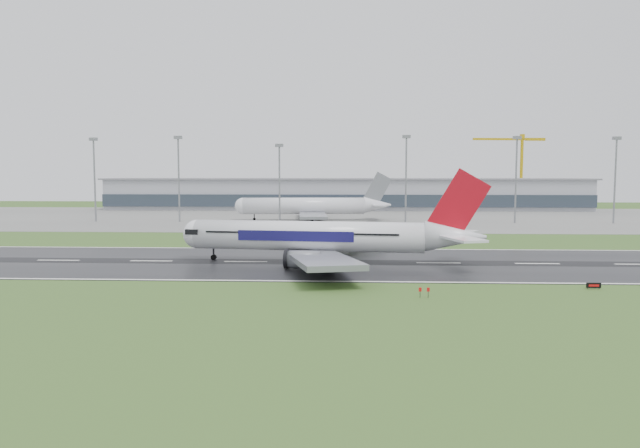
{
  "coord_description": "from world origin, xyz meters",
  "views": [
    {
      "loc": [
        1.23,
        -121.99,
        18.58
      ],
      "look_at": [
        -5.0,
        12.0,
        7.0
      ],
      "focal_mm": 33.36,
      "sensor_mm": 36.0,
      "label": 1
    }
  ],
  "objects": [
    {
      "name": "apron",
      "position": [
        0.0,
        125.0,
        0.04
      ],
      "size": [
        400.0,
        130.0,
        0.08
      ],
      "primitive_type": "cube",
      "color": "slate",
      "rests_on": "ground"
    },
    {
      "name": "ground",
      "position": [
        0.0,
        0.0,
        0.0
      ],
      "size": [
        520.0,
        520.0,
        0.0
      ],
      "primitive_type": "plane",
      "color": "#30521E",
      "rests_on": "ground"
    },
    {
      "name": "floodmast_5",
      "position": [
        98.82,
        100.0,
        15.25
      ],
      "size": [
        0.64,
        0.64,
        30.5
      ],
      "primitive_type": "cylinder",
      "color": "gray",
      "rests_on": "ground"
    },
    {
      "name": "runway_sign",
      "position": [
        40.69,
        -26.17,
        0.52
      ],
      "size": [
        2.31,
        0.45,
        1.04
      ],
      "primitive_type": null,
      "rotation": [
        0.0,
        0.0,
        0.08
      ],
      "color": "black",
      "rests_on": "ground"
    },
    {
      "name": "main_airliner",
      "position": [
        -2.55,
        -0.73,
        9.36
      ],
      "size": [
        69.45,
        66.85,
        18.52
      ],
      "primitive_type": null,
      "rotation": [
        0.0,
        0.0,
        -0.12
      ],
      "color": "white",
      "rests_on": "runway"
    },
    {
      "name": "floodmast_0",
      "position": [
        -94.9,
        100.0,
        15.33
      ],
      "size": [
        0.64,
        0.64,
        30.65
      ],
      "primitive_type": "cylinder",
      "color": "gray",
      "rests_on": "ground"
    },
    {
      "name": "floodmast_2",
      "position": [
        -24.3,
        100.0,
        14.08
      ],
      "size": [
        0.64,
        0.64,
        28.17
      ],
      "primitive_type": "cylinder",
      "color": "gray",
      "rests_on": "ground"
    },
    {
      "name": "parked_airliner",
      "position": [
        -13.2,
        108.67,
        9.16
      ],
      "size": [
        66.5,
        62.59,
        18.17
      ],
      "primitive_type": null,
      "rotation": [
        0.0,
        0.0,
        0.08
      ],
      "color": "silver",
      "rests_on": "apron"
    },
    {
      "name": "floodmast_3",
      "position": [
        22.85,
        100.0,
        15.64
      ],
      "size": [
        0.64,
        0.64,
        31.28
      ],
      "primitive_type": "cylinder",
      "color": "gray",
      "rests_on": "ground"
    },
    {
      "name": "tower_crane",
      "position": [
        93.68,
        200.0,
        19.68
      ],
      "size": [
        39.38,
        7.37,
        39.36
      ],
      "primitive_type": null,
      "rotation": [
        0.0,
        0.0,
        0.13
      ],
      "color": "#BD970A",
      "rests_on": "ground"
    },
    {
      "name": "runway",
      "position": [
        0.0,
        0.0,
        0.05
      ],
      "size": [
        400.0,
        45.0,
        0.1
      ],
      "primitive_type": "cube",
      "color": "black",
      "rests_on": "ground"
    },
    {
      "name": "floodmast_4",
      "position": [
        63.1,
        100.0,
        15.4
      ],
      "size": [
        0.64,
        0.64,
        30.81
      ],
      "primitive_type": "cylinder",
      "color": "gray",
      "rests_on": "ground"
    },
    {
      "name": "floodmast_1",
      "position": [
        -62.49,
        100.0,
        15.61
      ],
      "size": [
        0.64,
        0.64,
        31.22
      ],
      "primitive_type": "cylinder",
      "color": "gray",
      "rests_on": "ground"
    },
    {
      "name": "terminal",
      "position": [
        0.0,
        185.0,
        7.5
      ],
      "size": [
        240.0,
        36.0,
        15.0
      ],
      "primitive_type": "cube",
      "color": "#94969F",
      "rests_on": "ground"
    }
  ]
}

